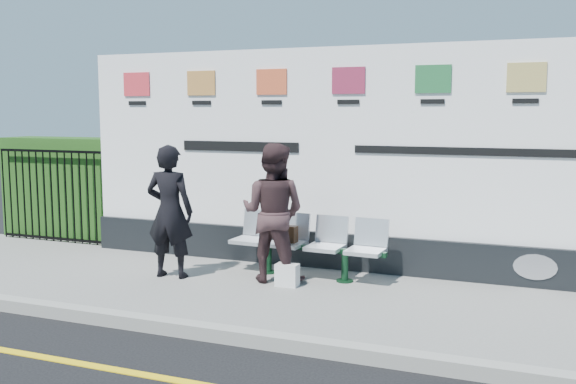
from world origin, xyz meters
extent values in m
plane|color=black|center=(0.00, 0.00, 0.00)|extent=(80.00, 80.00, 0.00)
cube|color=slate|center=(0.00, 2.50, 0.06)|extent=(14.00, 3.00, 0.12)
cube|color=gray|center=(0.00, 1.00, 0.07)|extent=(14.00, 0.18, 0.14)
cube|color=yellow|center=(0.00, 0.00, 0.00)|extent=(14.00, 0.10, 0.01)
cube|color=black|center=(0.50, 3.85, 0.37)|extent=(8.00, 0.30, 0.50)
cube|color=white|center=(0.50, 3.85, 1.87)|extent=(8.00, 0.14, 2.50)
cube|color=#214C16|center=(-4.58, 4.30, 0.97)|extent=(2.35, 0.70, 1.70)
imported|color=black|center=(-1.53, 2.57, 0.98)|extent=(0.67, 0.48, 1.73)
imported|color=#392527|center=(-0.21, 2.88, 1.00)|extent=(0.86, 0.67, 1.75)
cube|color=black|center=(-0.15, 3.21, 0.67)|extent=(0.29, 0.15, 0.22)
cube|color=silver|center=(0.05, 2.70, 0.26)|extent=(0.28, 0.17, 0.28)
camera|label=1|loc=(2.88, -4.48, 2.27)|focal=40.00mm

